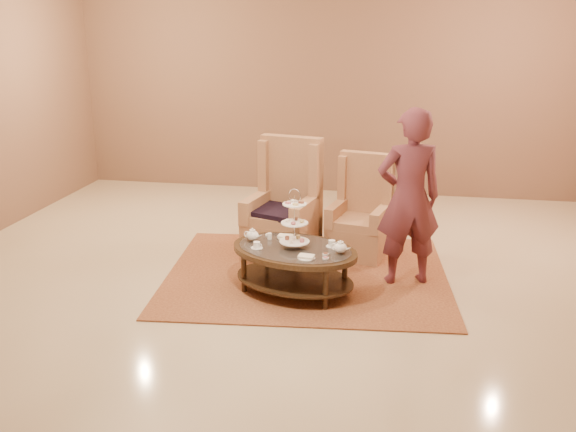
% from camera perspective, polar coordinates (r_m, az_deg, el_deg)
% --- Properties ---
extents(ground, '(8.00, 8.00, 0.00)m').
position_cam_1_polar(ground, '(6.60, -0.38, -6.56)').
color(ground, beige).
rests_on(ground, ground).
extents(ceiling, '(8.00, 8.00, 0.02)m').
position_cam_1_polar(ceiling, '(6.60, -0.38, -6.56)').
color(ceiling, silver).
rests_on(ceiling, ground).
extents(wall_back, '(8.00, 0.04, 3.50)m').
position_cam_1_polar(wall_back, '(10.04, 3.94, 11.97)').
color(wall_back, '#825D47').
rests_on(wall_back, ground).
extents(rug, '(3.20, 2.75, 0.02)m').
position_cam_1_polar(rug, '(6.96, 1.69, -5.21)').
color(rug, '#AA6D3C').
rests_on(rug, ground).
extents(tea_table, '(1.50, 1.24, 1.09)m').
position_cam_1_polar(tea_table, '(6.39, 0.58, -3.57)').
color(tea_table, black).
rests_on(tea_table, ground).
extents(armchair_left, '(0.88, 0.90, 1.36)m').
position_cam_1_polar(armchair_left, '(7.42, -0.29, -0.03)').
color(armchair_left, tan).
rests_on(armchair_left, ground).
extents(armchair_right, '(0.76, 0.78, 1.18)m').
position_cam_1_polar(armchair_right, '(7.51, 6.51, -0.47)').
color(armchair_right, tan).
rests_on(armchair_right, ground).
extents(person, '(0.77, 0.62, 1.84)m').
position_cam_1_polar(person, '(6.60, 10.70, 1.59)').
color(person, brown).
rests_on(person, ground).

